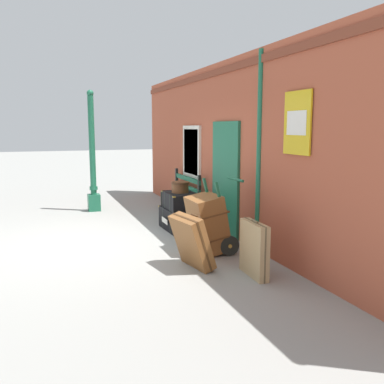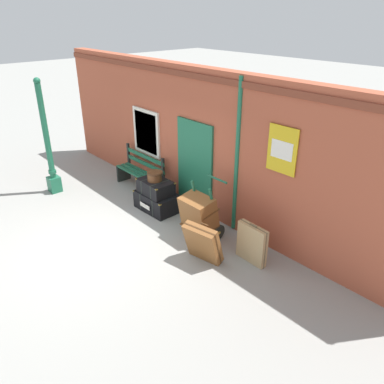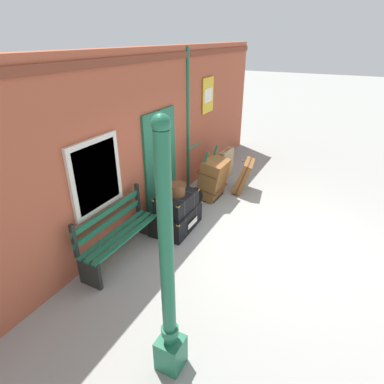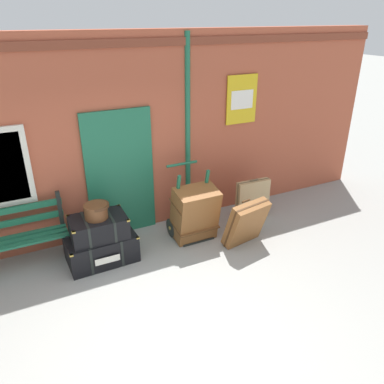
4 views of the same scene
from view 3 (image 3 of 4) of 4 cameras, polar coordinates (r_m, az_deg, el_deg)
name	(u,v)px [view 3 (image 3 of 4)]	position (r m, az deg, el deg)	size (l,w,h in m)	color
ground_plane	(272,241)	(6.07, 14.03, -8.43)	(60.00, 60.00, 0.00)	gray
brick_facade	(148,137)	(6.33, -7.90, 9.69)	(10.40, 0.35, 3.20)	#AD5138
lamp_post	(168,293)	(3.32, -4.28, -17.55)	(0.28, 0.28, 2.85)	#1E6647
platform_bench	(118,234)	(5.40, -13.03, -7.36)	(1.60, 0.43, 1.01)	#1E6647
steamer_trunk_base	(176,218)	(6.15, -2.84, -4.75)	(1.03, 0.70, 0.43)	black
steamer_trunk_middle	(177,202)	(5.95, -2.76, -1.77)	(0.82, 0.56, 0.33)	black
round_hatbox	(176,189)	(5.82, -2.81, 0.63)	(0.36, 0.34, 0.21)	brown
porters_trolley	(206,185)	(7.36, 2.45, 1.27)	(0.71, 0.66, 1.18)	black
large_brown_trunk	(213,178)	(7.21, 3.76, 2.46)	(0.70, 0.59, 0.94)	brown
suitcase_tan	(226,164)	(8.38, 6.13, 5.07)	(0.64, 0.17, 0.78)	tan
suitcase_olive	(244,176)	(7.65, 9.22, 2.91)	(0.74, 0.54, 0.78)	brown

